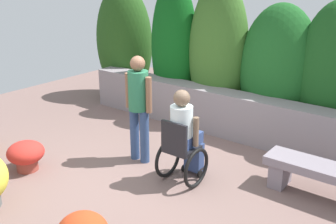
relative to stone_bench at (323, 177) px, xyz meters
name	(u,v)px	position (x,y,z in m)	size (l,w,h in m)	color
ground_plane	(140,179)	(-2.16, -1.06, -0.31)	(10.71, 10.71, 0.00)	#795E58
stone_retaining_wall	(220,112)	(-2.16, 1.09, 0.09)	(5.79, 0.44, 0.79)	gray
hedge_backdrop	(234,57)	(-2.27, 1.70, 0.97)	(6.64, 1.05, 2.81)	#244D19
stone_bench	(323,177)	(0.00, 0.00, 0.00)	(1.47, 0.43, 0.46)	gray
person_in_wheelchair	(184,139)	(-1.67, -0.71, 0.31)	(0.53, 0.66, 1.33)	black
person_standing_companion	(139,102)	(-2.56, -0.61, 0.63)	(0.49, 0.30, 1.63)	#314876
flower_pot_terracotta_by_wall	(26,154)	(-3.66, -1.87, -0.06)	(0.53, 0.53, 0.45)	#994035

